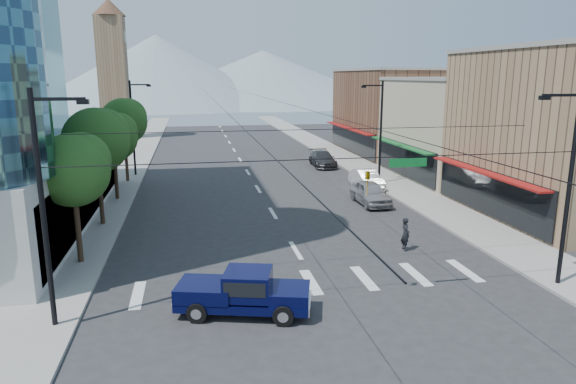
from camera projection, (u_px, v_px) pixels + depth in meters
name	position (u px, v px, depth m)	size (l,w,h in m)	color
ground	(323.00, 295.00, 22.49)	(160.00, 160.00, 0.00)	#28282B
sidewalk_left	(134.00, 159.00, 58.62)	(4.00, 120.00, 0.15)	gray
sidewalk_right	(336.00, 154.00, 62.98)	(4.00, 120.00, 0.15)	gray
shop_near	(575.00, 135.00, 34.48)	(12.00, 14.00, 11.00)	#8C6B4C
shop_mid	(466.00, 129.00, 48.12)	(12.00, 14.00, 9.00)	tan
shop_far	(399.00, 112.00, 63.34)	(12.00, 18.00, 10.00)	brown
clock_tower	(113.00, 67.00, 76.56)	(4.80, 4.80, 20.40)	#8C6B4C
mountain_left	(157.00, 71.00, 161.08)	(80.00, 80.00, 22.00)	gray
mountain_right	(263.00, 77.00, 177.45)	(90.00, 90.00, 18.00)	gray
tree_near	(76.00, 167.00, 25.22)	(3.65, 3.64, 6.71)	black
tree_midnear	(98.00, 139.00, 31.79)	(4.09, 4.09, 7.52)	black
tree_midfar	(115.00, 136.00, 38.63)	(3.65, 3.64, 6.71)	black
tree_far	(125.00, 120.00, 45.21)	(4.09, 4.09, 7.52)	black
signal_rig	(336.00, 197.00, 20.54)	(21.80, 0.20, 9.00)	black
lamp_pole_nw	(134.00, 124.00, 48.21)	(2.00, 0.25, 9.00)	black
lamp_pole_ne	(379.00, 129.00, 44.41)	(2.00, 0.25, 9.00)	black
pickup_truck	(243.00, 291.00, 20.54)	(5.70, 3.24, 1.83)	#070934
pedestrian	(405.00, 234.00, 28.11)	(0.67, 0.44, 1.84)	black
parked_car_near	(370.00, 193.00, 38.31)	(2.01, 4.99, 1.70)	#9A999E
parked_car_mid	(367.00, 179.00, 43.63)	(1.67, 4.78, 1.57)	white
parked_car_far	(323.00, 159.00, 54.29)	(2.25, 5.54, 1.61)	#2F2F32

